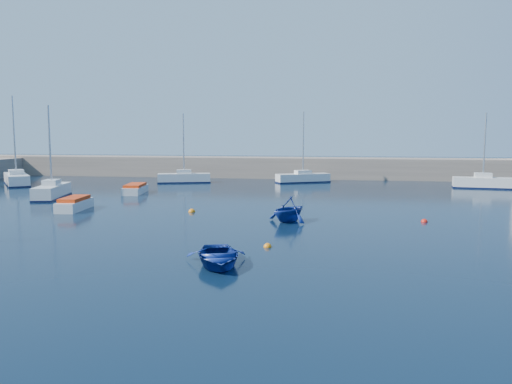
# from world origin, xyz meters

# --- Properties ---
(ground) EXTENTS (220.00, 220.00, 0.00)m
(ground) POSITION_xyz_m (0.00, 0.00, 0.00)
(ground) COLOR black
(ground) RESTS_ON ground
(back_wall) EXTENTS (96.00, 4.50, 2.60)m
(back_wall) POSITION_xyz_m (0.00, 46.00, 1.30)
(back_wall) COLOR gray
(back_wall) RESTS_ON ground
(sailboat_3) EXTENTS (3.15, 6.31, 8.14)m
(sailboat_3) POSITION_xyz_m (-21.69, 22.27, 0.64)
(sailboat_3) COLOR silver
(sailboat_3) RESTS_ON ground
(sailboat_4) EXTENTS (6.37, 7.14, 9.82)m
(sailboat_4) POSITION_xyz_m (-32.12, 32.33, 0.66)
(sailboat_4) COLOR silver
(sailboat_4) RESTS_ON ground
(sailboat_5) EXTENTS (6.22, 3.39, 7.97)m
(sailboat_5) POSITION_xyz_m (-14.25, 37.41, 0.60)
(sailboat_5) COLOR silver
(sailboat_5) RESTS_ON ground
(sailboat_6) EXTENTS (6.37, 4.34, 8.21)m
(sailboat_6) POSITION_xyz_m (-0.64, 39.90, 0.57)
(sailboat_6) COLOR silver
(sailboat_6) RESTS_ON ground
(sailboat_7) EXTENTS (5.96, 2.28, 7.82)m
(sailboat_7) POSITION_xyz_m (18.31, 36.65, 0.64)
(sailboat_7) COLOR silver
(sailboat_7) RESTS_ON ground
(motorboat_1) EXTENTS (1.84, 4.15, 0.99)m
(motorboat_1) POSITION_xyz_m (-16.10, 16.08, 0.46)
(motorboat_1) COLOR silver
(motorboat_1) RESTS_ON ground
(motorboat_2) EXTENTS (2.22, 4.63, 0.91)m
(motorboat_2) POSITION_xyz_m (-15.76, 26.71, 0.43)
(motorboat_2) COLOR silver
(motorboat_2) RESTS_ON ground
(dinghy_center) EXTENTS (3.69, 4.40, 0.78)m
(dinghy_center) POSITION_xyz_m (-1.80, 2.42, 0.39)
(dinghy_center) COLOR navy
(dinghy_center) RESTS_ON ground
(dinghy_left) EXTENTS (3.89, 4.04, 1.63)m
(dinghy_left) POSITION_xyz_m (0.21, 13.68, 0.82)
(dinghy_left) COLOR navy
(dinghy_left) RESTS_ON ground
(buoy_0) EXTENTS (0.41, 0.41, 0.41)m
(buoy_0) POSITION_xyz_m (-0.14, 6.22, 0.00)
(buoy_0) COLOR orange
(buoy_0) RESTS_ON ground
(buoy_1) EXTENTS (0.43, 0.43, 0.43)m
(buoy_1) POSITION_xyz_m (8.90, 14.91, 0.00)
(buoy_1) COLOR red
(buoy_1) RESTS_ON ground
(buoy_3) EXTENTS (0.50, 0.50, 0.50)m
(buoy_3) POSITION_xyz_m (-7.14, 16.51, 0.00)
(buoy_3) COLOR orange
(buoy_3) RESTS_ON ground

